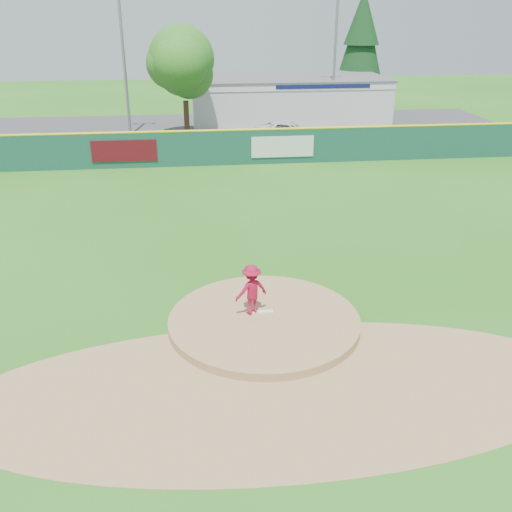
{
  "coord_description": "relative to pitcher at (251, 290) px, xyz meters",
  "views": [
    {
      "loc": [
        -1.9,
        -14.1,
        8.47
      ],
      "look_at": [
        0.0,
        2.0,
        1.3
      ],
      "focal_mm": 40.0,
      "sensor_mm": 36.0,
      "label": 1
    }
  ],
  "objects": [
    {
      "name": "pitching_rubber",
      "position": [
        0.33,
        -0.01,
        -0.74
      ],
      "size": [
        0.6,
        0.15,
        0.04
      ],
      "primitive_type": "cube",
      "color": "white",
      "rests_on": "pitchers_mound"
    },
    {
      "name": "ground",
      "position": [
        0.33,
        -0.31,
        -1.01
      ],
      "size": [
        120.0,
        120.0,
        0.0
      ],
      "primitive_type": "plane",
      "color": "#286B19",
      "rests_on": "ground"
    },
    {
      "name": "light_pole_right",
      "position": [
        9.33,
        28.69,
        4.53
      ],
      "size": [
        1.75,
        0.25,
        10.0
      ],
      "color": "gray",
      "rests_on": "ground"
    },
    {
      "name": "deciduous_tree",
      "position": [
        -1.67,
        24.69,
        3.55
      ],
      "size": [
        5.6,
        5.6,
        7.36
      ],
      "color": "#382314",
      "rests_on": "ground"
    },
    {
      "name": "pool_building_grp",
      "position": [
        6.33,
        31.69,
        0.66
      ],
      "size": [
        15.2,
        8.2,
        3.31
      ],
      "color": "silver",
      "rests_on": "ground"
    },
    {
      "name": "fence_banners",
      "position": [
        -0.73,
        17.61,
        -0.01
      ],
      "size": [
        12.54,
        0.04,
        1.2
      ],
      "color": "#530B14",
      "rests_on": "ground"
    },
    {
      "name": "pitchers_mound",
      "position": [
        0.33,
        -0.31,
        -1.01
      ],
      "size": [
        5.5,
        5.5,
        0.5
      ],
      "primitive_type": "cylinder",
      "color": "#9E774C",
      "rests_on": "ground"
    },
    {
      "name": "van",
      "position": [
        5.04,
        23.63,
        -0.36
      ],
      "size": [
        4.93,
        3.43,
        1.25
      ],
      "primitive_type": "imported",
      "rotation": [
        0.0,
        0.0,
        1.24
      ],
      "color": "white",
      "rests_on": "parking_lot"
    },
    {
      "name": "pitcher",
      "position": [
        0.0,
        0.0,
        0.0
      ],
      "size": [
        1.12,
        0.88,
        1.52
      ],
      "primitive_type": "imported",
      "rotation": [
        0.0,
        0.0,
        3.52
      ],
      "color": "maroon",
      "rests_on": "pitchers_mound"
    },
    {
      "name": "parking_lot",
      "position": [
        0.33,
        26.69,
        -1.0
      ],
      "size": [
        44.0,
        16.0,
        0.02
      ],
      "primitive_type": "cube",
      "color": "#38383A",
      "rests_on": "ground"
    },
    {
      "name": "conifer_tree",
      "position": [
        13.33,
        35.69,
        4.53
      ],
      "size": [
        4.4,
        4.4,
        9.5
      ],
      "color": "#382314",
      "rests_on": "ground"
    },
    {
      "name": "infield_dirt_arc",
      "position": [
        0.33,
        -3.31,
        -1.0
      ],
      "size": [
        15.4,
        15.4,
        0.01
      ],
      "primitive_type": "cylinder",
      "color": "#9E774C",
      "rests_on": "ground"
    },
    {
      "name": "outfield_fence",
      "position": [
        0.33,
        17.69,
        0.08
      ],
      "size": [
        40.0,
        0.14,
        2.07
      ],
      "color": "#154538",
      "rests_on": "ground"
    },
    {
      "name": "light_pole_left",
      "position": [
        -5.67,
        26.69,
        5.04
      ],
      "size": [
        1.75,
        0.25,
        11.0
      ],
      "color": "gray",
      "rests_on": "ground"
    }
  ]
}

